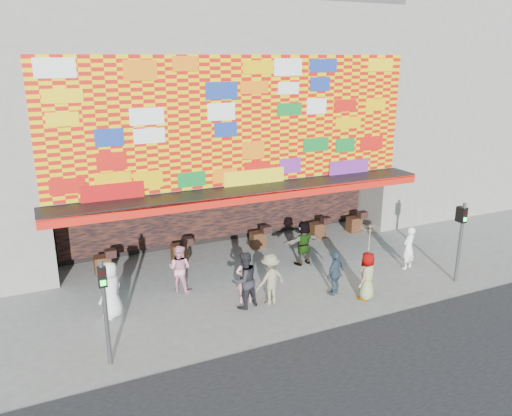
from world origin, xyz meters
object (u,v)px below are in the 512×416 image
object	(u,v)px
parasol	(370,239)
ped_e	(335,273)
ped_b	(245,279)
ped_d	(270,279)
ped_f	(303,243)
ped_i	(180,268)
ped_c	(244,280)
ped_g	(367,276)
ped_a	(111,290)
signal_right	(461,234)
signal_left	(105,301)
ped_h	(408,248)

from	to	relation	value
parasol	ped_e	bearing A→B (deg)	137.53
ped_b	ped_d	world-z (taller)	ped_d
ped_e	parasol	world-z (taller)	parasol
ped_f	ped_i	world-z (taller)	ped_f
ped_i	ped_c	bearing A→B (deg)	169.27
ped_g	ped_i	world-z (taller)	ped_i
ped_a	ped_f	bearing A→B (deg)	147.49
ped_b	ped_c	bearing A→B (deg)	81.50
signal_right	ped_e	world-z (taller)	signal_right
ped_e	ped_i	size ratio (longest dim) A/B	0.92
signal_left	signal_right	bearing A→B (deg)	0.00
ped_c	parasol	world-z (taller)	parasol
ped_e	ped_h	xyz separation A→B (m)	(3.82, 0.71, 0.06)
signal_right	ped_h	bearing A→B (deg)	115.82
signal_right	ped_i	xyz separation A→B (m)	(-9.43, 3.46, -1.01)
ped_h	parasol	world-z (taller)	parasol
ped_f	ped_i	size ratio (longest dim) A/B	1.05
ped_b	parasol	size ratio (longest dim) A/B	0.89
signal_right	signal_left	bearing A→B (deg)	180.00
ped_h	ped_i	size ratio (longest dim) A/B	0.99
ped_f	ped_h	distance (m)	4.05
ped_d	ped_e	bearing A→B (deg)	159.53
ped_d	ped_f	xyz separation A→B (m)	(2.67, 2.46, 0.01)
signal_left	ped_e	world-z (taller)	signal_left
ped_d	ped_h	world-z (taller)	ped_d
ped_h	parasol	size ratio (longest dim) A/B	0.89
parasol	ped_h	bearing A→B (deg)	25.48
ped_b	ped_i	world-z (taller)	ped_i
signal_left	ped_h	xyz separation A→B (m)	(11.58, 1.69, -1.02)
ped_d	parasol	world-z (taller)	parasol
ped_e	ped_b	bearing A→B (deg)	-38.08
ped_e	parasol	distance (m)	1.76
signal_right	ped_a	world-z (taller)	signal_right
ped_f	ped_i	bearing A→B (deg)	-3.09
ped_c	ped_d	size ratio (longest dim) A/B	1.10
ped_d	ped_h	size ratio (longest dim) A/B	1.04
ped_e	ped_f	bearing A→B (deg)	-121.03
signal_left	ped_c	size ratio (longest dim) A/B	1.56
signal_left	ped_i	distance (m)	4.68
ped_d	parasol	distance (m)	3.55
ped_g	parasol	distance (m)	1.34
ped_i	ped_h	bearing A→B (deg)	-150.02
ped_h	ped_i	distance (m)	8.79
ped_f	ped_i	xyz separation A→B (m)	(-5.13, -0.30, -0.04)
ped_d	ped_e	size ratio (longest dim) A/B	1.13
ped_c	ped_d	distance (m)	0.89
signal_right	ped_c	xyz separation A→B (m)	(-7.85, 1.42, -0.90)
ped_f	parasol	distance (m)	3.77
signal_left	parasol	bearing A→B (deg)	1.66
signal_right	ped_f	bearing A→B (deg)	138.85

